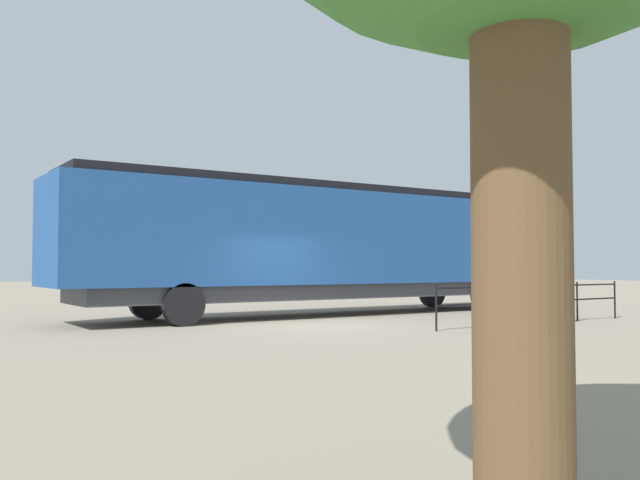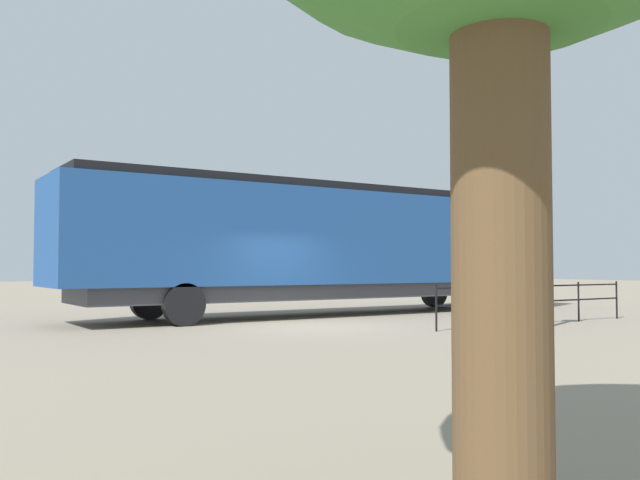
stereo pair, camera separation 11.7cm
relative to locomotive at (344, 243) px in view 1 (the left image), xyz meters
name	(u,v)px [view 1 (the left image)]	position (x,y,z in m)	size (l,w,h in m)	color
ground_plane	(310,326)	(3.13, -3.31, -2.29)	(120.00, 120.00, 0.00)	gray
locomotive	(344,243)	(0.00, 0.00, 0.00)	(2.92, 17.25, 4.05)	navy
lamp_post	(500,123)	(7.84, -1.51, 2.30)	(0.54, 0.54, 6.40)	black
platform_fence	(535,297)	(5.89, 1.99, -1.58)	(0.05, 7.17, 1.09)	black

